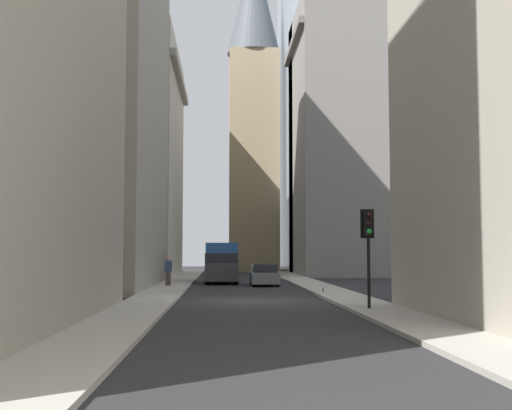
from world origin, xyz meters
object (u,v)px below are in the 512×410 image
discarded_bottle (323,290)px  traffic_light_foreground (368,235)px  hatchback_grey (264,275)px  pedestrian (168,269)px  delivery_truck (222,262)px

discarded_bottle → traffic_light_foreground: bearing=-178.6°
hatchback_grey → traffic_light_foreground: (-18.67, -2.72, 2.19)m
traffic_light_foreground → pedestrian: 18.63m
delivery_truck → pedestrian: size_ratio=3.58×
delivery_truck → pedestrian: delivery_truck is taller
pedestrian → discarded_bottle: size_ratio=6.69×
traffic_light_foreground → discarded_bottle: 9.89m
delivery_truck → traffic_light_foreground: 22.98m
delivery_truck → discarded_bottle: (-12.73, -5.28, -1.21)m
traffic_light_foreground → pedestrian: (16.32, 8.81, -1.73)m
delivery_truck → hatchback_grey: bearing=-142.1°
hatchback_grey → traffic_light_foreground: bearing=-171.7°
hatchback_grey → delivery_truck: bearing=37.9°
delivery_truck → pedestrian: 6.80m
delivery_truck → hatchback_grey: delivery_truck is taller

